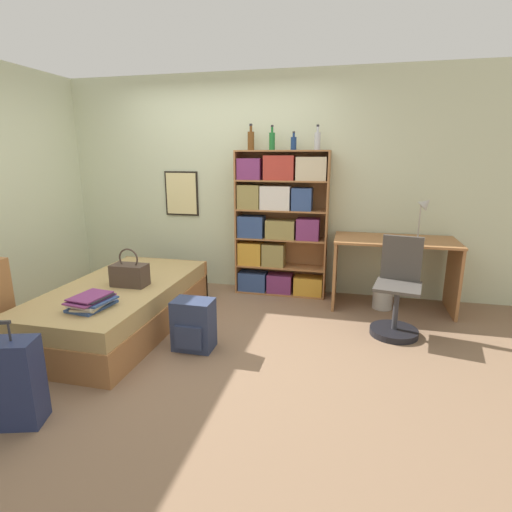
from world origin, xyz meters
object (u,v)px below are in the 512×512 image
at_px(bottle_blue, 317,140).
at_px(desk_chair, 397,303).
at_px(book_stack_on_bed, 91,302).
at_px(desk, 394,260).
at_px(bottle_green, 251,140).
at_px(handbag, 130,274).
at_px(backpack, 194,325).
at_px(bottle_clear, 294,143).
at_px(bed, 122,305).
at_px(desk_lamp, 424,210).
at_px(waste_bin, 383,298).
at_px(bottle_brown, 272,141).
at_px(bookcase, 277,224).

relative_size(bottle_blue, desk_chair, 0.29).
bearing_deg(book_stack_on_bed, desk, 35.14).
bearing_deg(bottle_green, desk_chair, -29.23).
height_order(handbag, backpack, handbag).
relative_size(bottle_clear, backpack, 0.45).
bearing_deg(bed, bottle_blue, 36.87).
xyz_separation_m(desk, desk_lamp, (0.26, 0.02, 0.55)).
relative_size(bed, desk_chair, 2.22).
bearing_deg(waste_bin, bottle_brown, 169.66).
xyz_separation_m(desk_lamp, waste_bin, (-0.35, -0.09, -0.97)).
height_order(bottle_green, desk_lamp, bottle_green).
distance_m(desk_chair, waste_bin, 0.67).
distance_m(bottle_green, desk_lamp, 2.06).
height_order(handbag, bottle_green, bottle_green).
height_order(desk_lamp, waste_bin, desk_lamp).
height_order(bottle_green, waste_bin, bottle_green).
xyz_separation_m(bottle_clear, desk_lamp, (1.42, -0.15, -0.69)).
distance_m(bottle_green, bottle_clear, 0.51).
distance_m(bottle_clear, desk, 1.70).
relative_size(bottle_green, desk, 0.23).
bearing_deg(desk, handbag, -154.92).
distance_m(bed, desk_lamp, 3.24).
height_order(bottle_green, bottle_blue, bottle_green).
bearing_deg(book_stack_on_bed, bottle_blue, 49.77).
distance_m(bottle_brown, desk_chair, 2.23).
relative_size(desk_chair, waste_bin, 3.74).
bearing_deg(book_stack_on_bed, desk_lamp, 32.83).
bearing_deg(bottle_brown, desk_chair, -32.40).
xyz_separation_m(bottle_blue, backpack, (-0.88, -1.59, -1.59)).
bearing_deg(waste_bin, desk_lamp, 13.74).
height_order(bottle_blue, waste_bin, bottle_blue).
height_order(bottle_brown, desk_lamp, bottle_brown).
xyz_separation_m(bed, desk, (2.63, 1.16, 0.33)).
xyz_separation_m(book_stack_on_bed, desk_lamp, (2.77, 1.79, 0.60)).
relative_size(desk_lamp, desk_chair, 0.51).
relative_size(bookcase, bottle_brown, 6.26).
relative_size(desk_lamp, backpack, 1.05).
bearing_deg(bottle_brown, bookcase, 0.47).
relative_size(bookcase, bottle_green, 5.80).
relative_size(bottle_blue, backpack, 0.60).
distance_m(book_stack_on_bed, bottle_clear, 2.70).
bearing_deg(desk_chair, bed, -170.15).
bearing_deg(bottle_brown, waste_bin, -10.34).
height_order(bottle_blue, backpack, bottle_blue).
xyz_separation_m(bottle_brown, desk_chair, (1.38, -0.88, -1.51)).
relative_size(bottle_green, bottle_clear, 1.47).
relative_size(bookcase, desk, 1.33).
bearing_deg(desk_chair, bottle_clear, 142.33).
relative_size(bottle_clear, desk, 0.16).
relative_size(bookcase, desk_lamp, 3.62).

